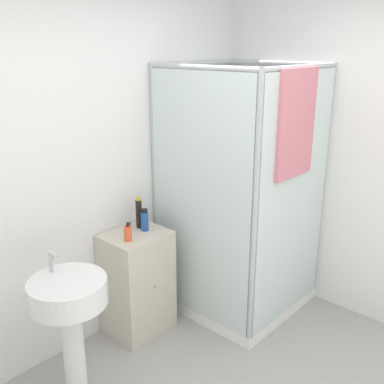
{
  "coord_description": "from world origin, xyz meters",
  "views": [
    {
      "loc": [
        -1.63,
        -0.86,
        2.11
      ],
      "look_at": [
        0.5,
        1.07,
        1.17
      ],
      "focal_mm": 42.0,
      "sensor_mm": 36.0,
      "label": 1
    }
  ],
  "objects_px": {
    "sink": "(70,309)",
    "shampoo_bottle_blue": "(145,220)",
    "soap_dispenser": "(128,233)",
    "shampoo_bottle_tall_black": "(139,213)"
  },
  "relations": [
    {
      "from": "shampoo_bottle_tall_black",
      "to": "shampoo_bottle_blue",
      "type": "bearing_deg",
      "value": -96.28
    },
    {
      "from": "sink",
      "to": "soap_dispenser",
      "type": "distance_m",
      "value": 0.7
    },
    {
      "from": "shampoo_bottle_tall_black",
      "to": "shampoo_bottle_blue",
      "type": "height_order",
      "value": "shampoo_bottle_tall_black"
    },
    {
      "from": "shampoo_bottle_blue",
      "to": "soap_dispenser",
      "type": "bearing_deg",
      "value": -166.13
    },
    {
      "from": "sink",
      "to": "soap_dispenser",
      "type": "xyz_separation_m",
      "value": [
        0.63,
        0.22,
        0.21
      ]
    },
    {
      "from": "soap_dispenser",
      "to": "shampoo_bottle_blue",
      "type": "relative_size",
      "value": 0.83
    },
    {
      "from": "sink",
      "to": "shampoo_bottle_blue",
      "type": "distance_m",
      "value": 0.91
    },
    {
      "from": "soap_dispenser",
      "to": "shampoo_bottle_tall_black",
      "type": "bearing_deg",
      "value": 29.96
    },
    {
      "from": "sink",
      "to": "soap_dispenser",
      "type": "bearing_deg",
      "value": 18.83
    },
    {
      "from": "soap_dispenser",
      "to": "shampoo_bottle_blue",
      "type": "height_order",
      "value": "shampoo_bottle_blue"
    }
  ]
}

